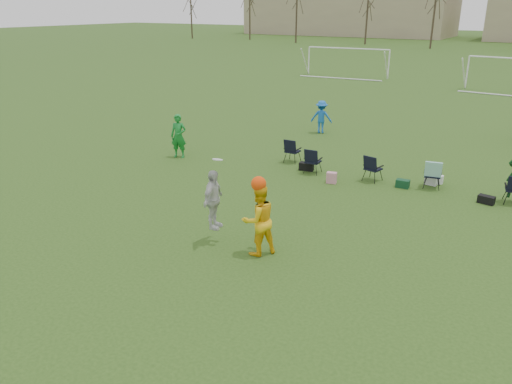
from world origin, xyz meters
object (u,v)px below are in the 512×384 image
Objects in this scene: center_contest at (244,212)px; goal_left at (348,54)px; fielder_blue at (321,117)px; fielder_green_near at (179,136)px.

goal_left is at bearing 107.66° from center_contest.
center_contest is at bearing -77.34° from goal_left.
center_contest reaches higher than fielder_blue.
fielder_blue is (3.25, 7.01, -0.10)m from fielder_green_near.
goal_left is at bearing 78.85° from fielder_green_near.
fielder_blue is 0.22× the size of goal_left.
center_contest is at bearing 89.46° from fielder_blue.
goal_left is at bearing -87.98° from fielder_blue.
goal_left reaches higher than fielder_blue.
center_contest is 34.83m from goal_left.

